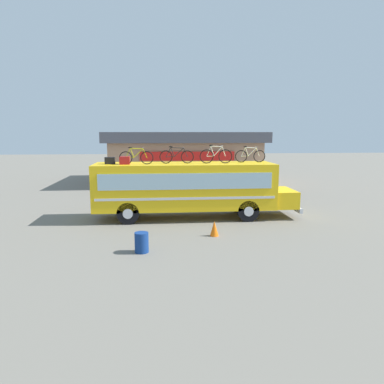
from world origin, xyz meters
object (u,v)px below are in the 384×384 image
bus (189,187)px  rooftop_bicycle_1 (136,157)px  rooftop_bicycle_4 (250,156)px  luggage_bag_2 (125,160)px  traffic_cone (214,228)px  rooftop_bicycle_2 (177,156)px  luggage_bag_1 (110,161)px  trash_bin (142,242)px  rooftop_bicycle_3 (216,156)px

bus → rooftop_bicycle_1: 3.12m
bus → rooftop_bicycle_4: bearing=6.3°
luggage_bag_2 → traffic_cone: luggage_bag_2 is taller
rooftop_bicycle_2 → traffic_cone: 4.80m
rooftop_bicycle_1 → traffic_cone: size_ratio=2.54×
luggage_bag_2 → traffic_cone: bearing=-39.0°
rooftop_bicycle_1 → traffic_cone: (3.46, -3.13, -2.91)m
bus → luggage_bag_2: (-3.24, -0.27, 1.41)m
luggage_bag_1 → trash_bin: (1.75, -5.43, -2.67)m
rooftop_bicycle_4 → luggage_bag_2: bearing=-174.4°
bus → luggage_bag_1: size_ratio=21.38×
luggage_bag_1 → trash_bin: size_ratio=0.65×
luggage_bag_2 → rooftop_bicycle_1: size_ratio=0.31×
luggage_bag_1 → trash_bin: luggage_bag_1 is taller
rooftop_bicycle_4 → traffic_cone: rooftop_bicycle_4 is taller
rooftop_bicycle_1 → rooftop_bicycle_4: 6.02m
bus → rooftop_bicycle_2: bearing=-178.5°
bus → rooftop_bicycle_2: (-0.63, -0.02, 1.59)m
rooftop_bicycle_1 → bus: bearing=8.9°
rooftop_bicycle_4 → traffic_cone: (-2.50, -3.92, -2.90)m
bus → traffic_cone: 3.87m
bus → trash_bin: (-2.24, -5.49, -1.28)m
bus → rooftop_bicycle_4: size_ratio=6.46×
trash_bin → traffic_cone: bearing=32.6°
bus → rooftop_bicycle_1: rooftop_bicycle_1 is taller
luggage_bag_1 → rooftop_bicycle_1: rooftop_bicycle_1 is taller
luggage_bag_2 → rooftop_bicycle_3: size_ratio=0.31×
rooftop_bicycle_4 → trash_bin: rooftop_bicycle_4 is taller
rooftop_bicycle_2 → rooftop_bicycle_4: (3.94, 0.38, -0.01)m
bus → rooftop_bicycle_3: 2.13m
rooftop_bicycle_2 → rooftop_bicycle_4: 3.96m
luggage_bag_2 → rooftop_bicycle_1: 0.62m
trash_bin → traffic_cone: trash_bin is taller
luggage_bag_1 → rooftop_bicycle_3: rooftop_bicycle_3 is taller
rooftop_bicycle_2 → trash_bin: size_ratio=2.31×
rooftop_bicycle_4 → trash_bin: 8.56m
luggage_bag_2 → trash_bin: (1.00, -5.22, -2.69)m
trash_bin → luggage_bag_2: bearing=100.9°
rooftop_bicycle_4 → rooftop_bicycle_3: bearing=-165.7°
trash_bin → rooftop_bicycle_2: bearing=73.6°
rooftop_bicycle_2 → trash_bin: rooftop_bicycle_2 is taller
rooftop_bicycle_2 → trash_bin: bearing=-106.4°
rooftop_bicycle_2 → rooftop_bicycle_3: 2.02m
luggage_bag_1 → rooftop_bicycle_2: size_ratio=0.28×
rooftop_bicycle_3 → trash_bin: bearing=-124.0°
bus → luggage_bag_2: luggage_bag_2 is taller
bus → luggage_bag_2: bearing=-175.2°
traffic_cone → trash_bin: bearing=-147.4°
luggage_bag_2 → rooftop_bicycle_4: (6.55, 0.64, 0.17)m
rooftop_bicycle_1 → rooftop_bicycle_4: size_ratio=1.04×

